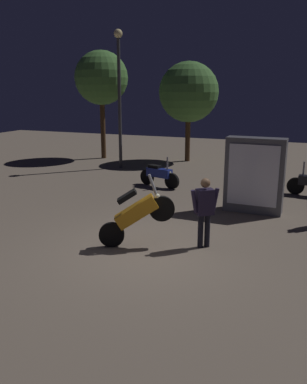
{
  "coord_description": "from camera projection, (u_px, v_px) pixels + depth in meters",
  "views": [
    {
      "loc": [
        3.08,
        -7.35,
        3.37
      ],
      "look_at": [
        -0.28,
        1.12,
        1.0
      ],
      "focal_mm": 37.04,
      "sensor_mm": 36.0,
      "label": 1
    }
  ],
  "objects": [
    {
      "name": "tree_center_bg",
      "position": [
        101.0,
        78.0,
        19.03
      ],
      "size": [
        2.57,
        2.57,
        5.18
      ],
      "color": "#4C331E",
      "rests_on": "ground_plane"
    },
    {
      "name": "motorcycle_blue_parked_left",
      "position": [
        159.0,
        175.0,
        14.01
      ],
      "size": [
        1.62,
        0.55,
        1.11
      ],
      "rotation": [
        0.0,
        0.0,
        6.0
      ],
      "color": "black",
      "rests_on": "ground_plane"
    },
    {
      "name": "person_bystander_far",
      "position": [
        205.0,
        207.0,
        8.5
      ],
      "size": [
        0.57,
        0.48,
        1.55
      ],
      "rotation": [
        0.0,
        0.0,
        2.24
      ],
      "color": "black",
      "rests_on": "ground_plane"
    },
    {
      "name": "motorcycle_orange_foreground",
      "position": [
        136.0,
        214.0,
        8.58
      ],
      "size": [
        1.55,
        0.77,
        1.63
      ],
      "rotation": [
        0.0,
        0.0,
        0.42
      ],
      "color": "black",
      "rests_on": "ground_plane"
    },
    {
      "name": "kiosk_billboard",
      "position": [
        254.0,
        175.0,
        10.98
      ],
      "size": [
        1.61,
        0.58,
        2.1
      ],
      "rotation": [
        0.0,
        0.0,
        3.12
      ],
      "color": "#595960",
      "rests_on": "ground_plane"
    },
    {
      "name": "ground_plane",
      "position": [
        147.0,
        250.0,
        8.56
      ],
      "size": [
        40.0,
        40.0,
        0.0
      ],
      "primitive_type": "plane",
      "color": "#756656"
    },
    {
      "name": "tree_left_bg",
      "position": [
        189.0,
        92.0,
        18.37
      ],
      "size": [
        2.78,
        2.78,
        4.63
      ],
      "color": "#4C331E",
      "rests_on": "ground_plane"
    },
    {
      "name": "streetlamp_near",
      "position": [
        119.0,
        84.0,
        16.62
      ],
      "size": [
        0.36,
        0.36,
        5.75
      ],
      "color": "#38383D",
      "rests_on": "ground_plane"
    }
  ]
}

